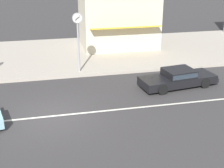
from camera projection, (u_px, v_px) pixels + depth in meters
The scene contains 6 objects.
ground_plane at pixel (53, 116), 15.06m from camera, with size 160.00×160.00×0.00m, color #383535.
lane_centre_stripe at pixel (53, 116), 15.06m from camera, with size 50.40×0.14×0.01m, color silver.
kerb_strip at pixel (47, 56), 24.03m from camera, with size 68.00×10.00×0.15m, color #ADA393.
sedan_black_2 at pixel (178, 78), 18.37m from camera, with size 4.80×2.19×1.06m.
street_clock at pixel (78, 29), 19.50m from camera, with size 0.63×0.22×3.81m.
shopfront_far_kios at pixel (118, 15), 25.72m from camera, with size 6.15×5.48×5.07m.
Camera 1 is at (-0.07, -13.67, 7.11)m, focal length 50.00 mm.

